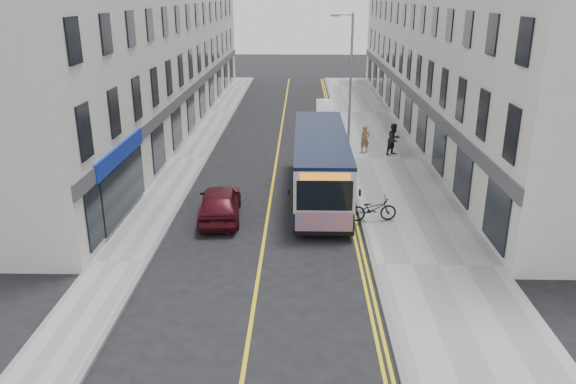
# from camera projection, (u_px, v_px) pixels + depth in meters

# --- Properties ---
(ground) EXTENTS (140.00, 140.00, 0.00)m
(ground) POSITION_uv_depth(u_px,v_px,m) (262.00, 251.00, 20.88)
(ground) COLOR black
(ground) RESTS_ON ground
(pavement_east) EXTENTS (4.50, 64.00, 0.12)m
(pavement_east) POSITION_uv_depth(u_px,v_px,m) (386.00, 160.00, 32.01)
(pavement_east) COLOR #98989A
(pavement_east) RESTS_ON ground
(pavement_west) EXTENTS (2.00, 64.00, 0.12)m
(pavement_west) POSITION_uv_depth(u_px,v_px,m) (190.00, 158.00, 32.27)
(pavement_west) COLOR #98989A
(pavement_west) RESTS_ON ground
(kerb_east) EXTENTS (0.18, 64.00, 0.13)m
(kerb_east) POSITION_uv_depth(u_px,v_px,m) (346.00, 159.00, 32.06)
(kerb_east) COLOR slate
(kerb_east) RESTS_ON ground
(kerb_west) EXTENTS (0.18, 64.00, 0.13)m
(kerb_west) POSITION_uv_depth(u_px,v_px,m) (207.00, 158.00, 32.25)
(kerb_west) COLOR slate
(kerb_west) RESTS_ON ground
(road_centre_line) EXTENTS (0.12, 64.00, 0.01)m
(road_centre_line) POSITION_uv_depth(u_px,v_px,m) (276.00, 160.00, 32.17)
(road_centre_line) COLOR yellow
(road_centre_line) RESTS_ON ground
(road_dbl_yellow_inner) EXTENTS (0.10, 64.00, 0.01)m
(road_dbl_yellow_inner) POSITION_uv_depth(u_px,v_px,m) (338.00, 160.00, 32.09)
(road_dbl_yellow_inner) COLOR yellow
(road_dbl_yellow_inner) RESTS_ON ground
(road_dbl_yellow_outer) EXTENTS (0.10, 64.00, 0.01)m
(road_dbl_yellow_outer) POSITION_uv_depth(u_px,v_px,m) (342.00, 160.00, 32.09)
(road_dbl_yellow_outer) COLOR yellow
(road_dbl_yellow_outer) RESTS_ON ground
(terrace_east) EXTENTS (6.00, 46.00, 13.00)m
(terrace_east) POSITION_uv_depth(u_px,v_px,m) (450.00, 32.00, 38.20)
(terrace_east) COLOR silver
(terrace_east) RESTS_ON ground
(terrace_west) EXTENTS (6.00, 46.00, 13.00)m
(terrace_west) POSITION_uv_depth(u_px,v_px,m) (151.00, 32.00, 38.67)
(terrace_west) COLOR silver
(terrace_west) RESTS_ON ground
(streetlamp) EXTENTS (1.32, 0.18, 8.00)m
(streetlamp) POSITION_uv_depth(u_px,v_px,m) (349.00, 78.00, 32.49)
(streetlamp) COLOR #93969B
(streetlamp) RESTS_ON ground
(city_bus) EXTENTS (2.42, 10.33, 3.00)m
(city_bus) POSITION_uv_depth(u_px,v_px,m) (320.00, 163.00, 25.87)
(city_bus) COLOR black
(city_bus) RESTS_ON ground
(bicycle) EXTENTS (2.04, 0.92, 1.04)m
(bicycle) POSITION_uv_depth(u_px,v_px,m) (373.00, 209.00, 23.15)
(bicycle) COLOR black
(bicycle) RESTS_ON pavement_east
(pedestrian_near) EXTENTS (0.66, 0.53, 1.57)m
(pedestrian_near) POSITION_uv_depth(u_px,v_px,m) (365.00, 139.00, 33.05)
(pedestrian_near) COLOR olive
(pedestrian_near) RESTS_ON pavement_east
(pedestrian_far) EXTENTS (1.14, 1.12, 1.85)m
(pedestrian_far) POSITION_uv_depth(u_px,v_px,m) (394.00, 139.00, 32.47)
(pedestrian_far) COLOR black
(pedestrian_far) RESTS_ON pavement_east
(car_white) EXTENTS (1.36, 3.75, 1.23)m
(car_white) POSITION_uv_depth(u_px,v_px,m) (325.00, 108.00, 43.38)
(car_white) COLOR white
(car_white) RESTS_ON ground
(car_maroon) EXTENTS (2.04, 4.39, 1.45)m
(car_maroon) POSITION_uv_depth(u_px,v_px,m) (220.00, 202.00, 23.63)
(car_maroon) COLOR #470B15
(car_maroon) RESTS_ON ground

